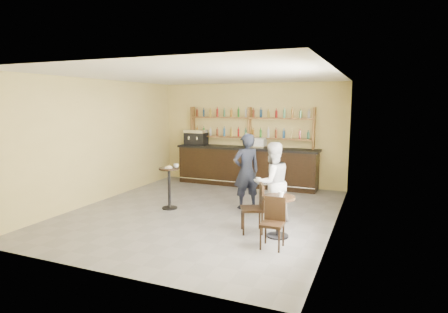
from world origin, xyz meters
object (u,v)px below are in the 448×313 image
at_px(espresso_machine, 196,137).
at_px(pastry_case, 258,143).
at_px(pedestal_table, 169,188).
at_px(bar_counter, 246,166).
at_px(chair_south, 272,224).
at_px(chair_west, 252,208).
at_px(man_main, 246,171).
at_px(cafe_table, 278,217).
at_px(patron_second, 272,182).

relative_size(espresso_machine, pastry_case, 1.38).
height_order(espresso_machine, pedestal_table, espresso_machine).
height_order(bar_counter, pastry_case, pastry_case).
bearing_deg(chair_south, chair_west, 131.94).
bearing_deg(bar_counter, man_main, -70.82).
relative_size(pastry_case, chair_south, 0.55).
xyz_separation_m(bar_counter, espresso_machine, (-1.75, 0.00, 0.86)).
bearing_deg(cafe_table, pastry_case, 112.74).
xyz_separation_m(man_main, chair_west, (0.68, -1.61, -0.43)).
relative_size(pedestal_table, cafe_table, 1.27).
height_order(cafe_table, patron_second, patron_second).
distance_m(pedestal_table, patron_second, 2.62).
distance_m(espresso_machine, pastry_case, 2.12).
distance_m(cafe_table, chair_south, 0.60).
bearing_deg(pedestal_table, chair_west, -19.26).
bearing_deg(pastry_case, bar_counter, 171.42).
bearing_deg(cafe_table, chair_south, -85.24).
xyz_separation_m(pedestal_table, chair_south, (3.02, -1.49, -0.06)).
relative_size(pedestal_table, chair_south, 1.12).
distance_m(pastry_case, pedestal_table, 3.53).
relative_size(bar_counter, espresso_machine, 6.49).
bearing_deg(bar_counter, chair_south, -65.59).
relative_size(espresso_machine, man_main, 0.37).
relative_size(man_main, patron_second, 1.06).
distance_m(bar_counter, chair_south, 5.14).
height_order(espresso_machine, chair_south, espresso_machine).
distance_m(bar_counter, pastry_case, 0.84).
bearing_deg(pedestal_table, espresso_machine, 105.13).
xyz_separation_m(espresso_machine, pedestal_table, (0.86, -3.19, -0.96)).
relative_size(chair_west, patron_second, 0.57).
height_order(chair_west, chair_south, chair_west).
bearing_deg(chair_west, bar_counter, 175.93).
distance_m(espresso_machine, cafe_table, 5.70).
bearing_deg(espresso_machine, chair_west, -52.69).
bearing_deg(pastry_case, espresso_machine, 171.42).
distance_m(pastry_case, man_main, 2.51).
height_order(espresso_machine, man_main, man_main).
bearing_deg(patron_second, chair_west, 31.74).
bearing_deg(patron_second, espresso_machine, -88.84).
relative_size(pedestal_table, patron_second, 0.58).
height_order(pastry_case, patron_second, patron_second).
bearing_deg(espresso_machine, pastry_case, -1.80).
bearing_deg(pastry_case, cafe_table, -75.85).
bearing_deg(cafe_table, bar_counter, 116.94).
height_order(espresso_machine, chair_west, espresso_machine).
bearing_deg(bar_counter, cafe_table, -63.06).
bearing_deg(cafe_table, pedestal_table, 163.22).
relative_size(bar_counter, pastry_case, 8.98).
xyz_separation_m(cafe_table, chair_west, (-0.55, 0.05, 0.10)).
relative_size(bar_counter, chair_south, 4.97).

